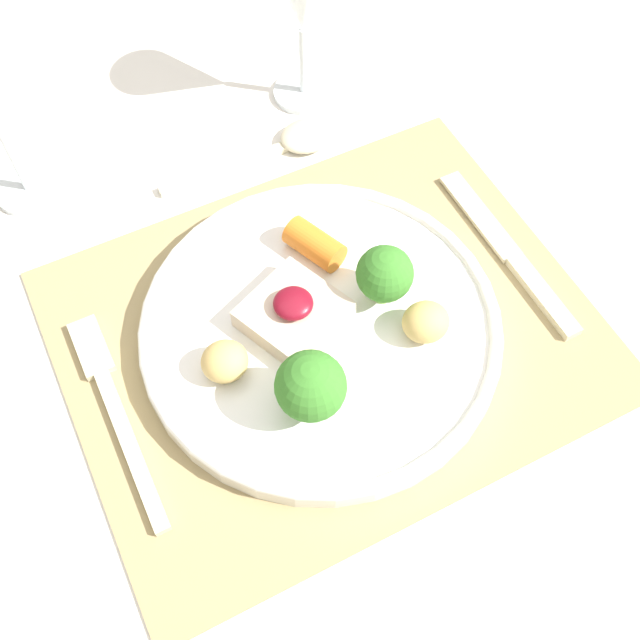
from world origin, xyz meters
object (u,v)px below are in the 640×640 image
(dinner_plate, at_px, (321,325))
(fork, at_px, (113,402))
(knife, at_px, (516,261))
(spoon, at_px, (291,142))

(dinner_plate, xyz_separation_m, fork, (-0.18, 0.02, -0.01))
(knife, height_order, spoon, spoon)
(knife, bearing_deg, dinner_plate, 176.40)
(fork, distance_m, spoon, 0.31)
(dinner_plate, relative_size, knife, 1.51)
(fork, bearing_deg, dinner_plate, -7.67)
(fork, xyz_separation_m, spoon, (0.25, 0.19, 0.00))
(knife, bearing_deg, fork, 175.41)
(dinner_plate, height_order, spoon, dinner_plate)
(fork, xyz_separation_m, knife, (0.36, -0.03, -0.00))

